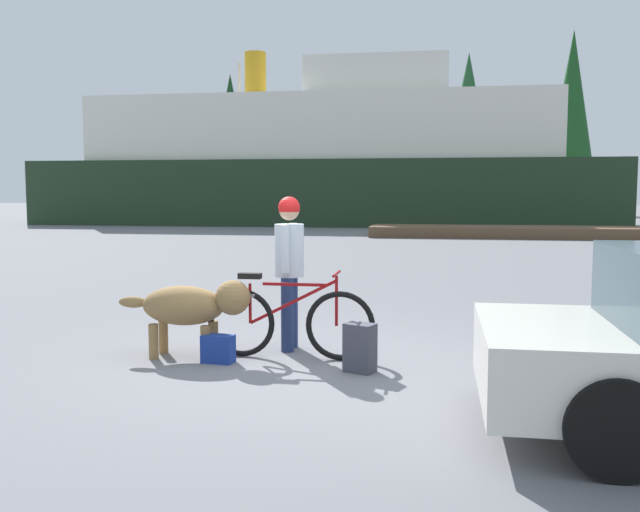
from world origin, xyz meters
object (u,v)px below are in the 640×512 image
bicycle (289,321)px  dog (192,306)px  person_cyclist (289,258)px  handbag_pannier (218,349)px  sailboat_moored (240,213)px  ferry_boat (324,164)px  backpack (360,348)px

bicycle → dog: 1.03m
person_cyclist → dog: 1.17m
bicycle → dog: (-1.01, -0.12, 0.16)m
handbag_pannier → sailboat_moored: bearing=105.6°
handbag_pannier → ferry_boat: ferry_boat is taller
person_cyclist → dog: size_ratio=1.17×
backpack → sailboat_moored: sailboat_moored is taller
ferry_boat → handbag_pannier: bearing=-82.8°
person_cyclist → bicycle: bearing=-79.0°
person_cyclist → backpack: 1.44m
bicycle → handbag_pannier: bicycle is taller
backpack → handbag_pannier: bearing=174.9°
bicycle → sailboat_moored: sailboat_moored is taller
bicycle → person_cyclist: bearing=101.0°
dog → backpack: 1.85m
dog → backpack: size_ratio=3.05×
handbag_pannier → dog: bearing=153.2°
person_cyclist → dog: bearing=-150.0°
backpack → ferry_boat: (-5.15, 29.23, 2.86)m
person_cyclist → handbag_pannier: person_cyclist is taller
dog → sailboat_moored: sailboat_moored is taller
ferry_boat → sailboat_moored: bearing=170.1°
backpack → handbag_pannier: size_ratio=1.48×
bicycle → dog: bicycle is taller
handbag_pannier → backpack: bearing=-5.1°
bicycle → sailboat_moored: (-9.05, 29.62, 0.10)m
bicycle → person_cyclist: (-0.08, 0.41, 0.62)m
dog → handbag_pannier: size_ratio=4.51×
backpack → handbag_pannier: 1.48m
person_cyclist → sailboat_moored: bearing=107.1°
dog → ferry_boat: ferry_boat is taller
dog → ferry_boat: bearing=96.6°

